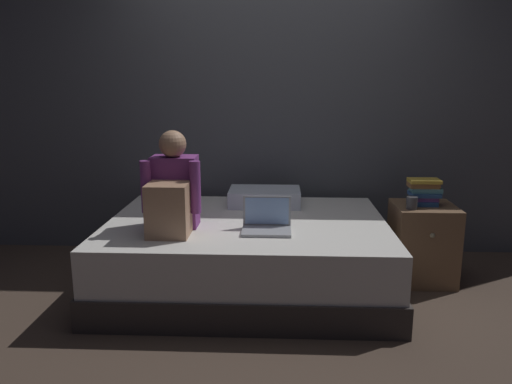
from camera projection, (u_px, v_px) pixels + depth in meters
The scene contains 9 objects.
ground_plane at pixel (274, 305), 3.35m from camera, with size 8.00×8.00×0.00m, color #47382D.
wall_back at pixel (277, 96), 4.23m from camera, with size 5.60×0.10×2.70m, color #4C4F54.
bed at pixel (247, 254), 3.60m from camera, with size 2.00×1.50×0.51m.
nightstand at pixel (422, 243), 3.72m from camera, with size 0.44×0.46×0.58m.
person_sitting at pixel (172, 193), 3.26m from camera, with size 0.39×0.44×0.66m.
laptop at pixel (267, 223), 3.28m from camera, with size 0.32×0.23×0.22m.
pillow at pixel (265, 197), 3.96m from camera, with size 0.56×0.36×0.13m, color silver.
book_stack at pixel (424, 192), 3.64m from camera, with size 0.24×0.17×0.20m.
mug at pixel (412, 203), 3.53m from camera, with size 0.08×0.08×0.09m, color #3D3D42.
Camera 1 is at (0.02, -3.11, 1.47)m, focal length 34.94 mm.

